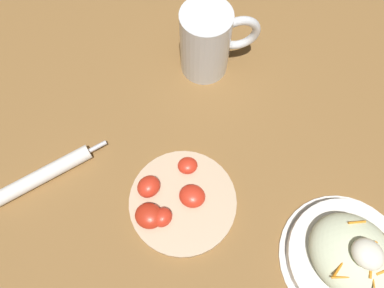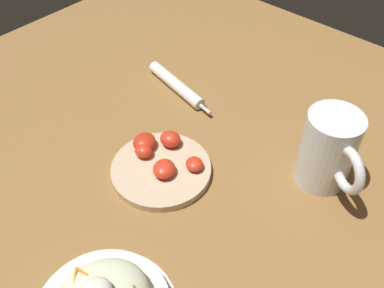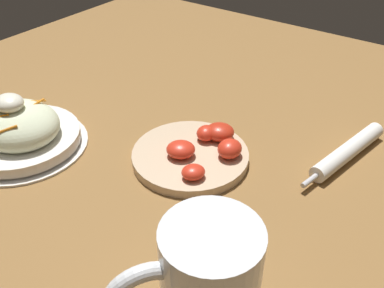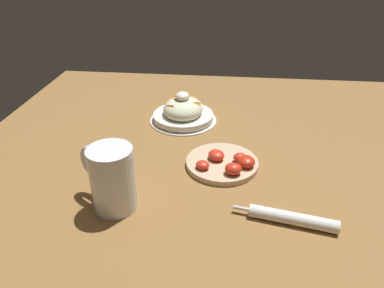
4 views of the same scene
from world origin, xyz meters
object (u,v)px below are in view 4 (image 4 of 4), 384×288
napkin_roll (292,218)px  tomato_plate (224,163)px  salad_plate (183,112)px  beer_mug (112,180)px

napkin_roll → tomato_plate: bearing=-143.7°
salad_plate → napkin_roll: 0.55m
napkin_roll → tomato_plate: (-0.20, -0.15, -0.00)m
napkin_roll → tomato_plate: 0.25m
salad_plate → tomato_plate: bearing=28.6°
tomato_plate → napkin_roll: bearing=36.3°
beer_mug → napkin_roll: beer_mug is taller
beer_mug → napkin_roll: size_ratio=0.68×
salad_plate → napkin_roll: salad_plate is taller
beer_mug → tomato_plate: (-0.19, 0.24, -0.06)m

